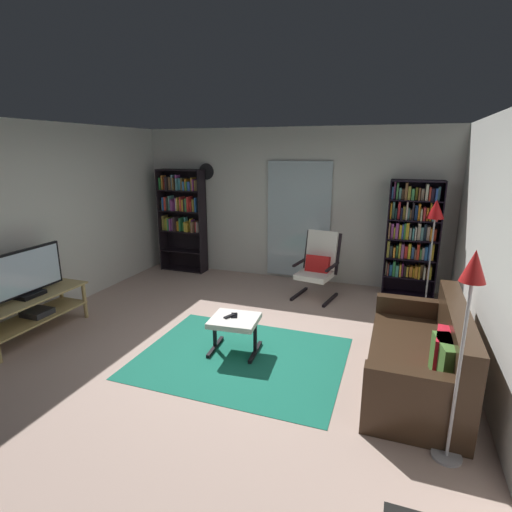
# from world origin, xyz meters

# --- Properties ---
(ground_plane) EXTENTS (7.02, 7.02, 0.00)m
(ground_plane) POSITION_xyz_m (0.00, 0.00, 0.00)
(ground_plane) COLOR tan
(wall_back) EXTENTS (5.60, 0.06, 2.60)m
(wall_back) POSITION_xyz_m (0.00, 2.90, 1.30)
(wall_back) COLOR silver
(wall_back) RESTS_ON ground
(wall_left) EXTENTS (0.06, 6.00, 2.60)m
(wall_left) POSITION_xyz_m (-2.70, 0.00, 1.30)
(wall_left) COLOR silver
(wall_left) RESTS_ON ground
(wall_right) EXTENTS (0.06, 6.00, 2.60)m
(wall_right) POSITION_xyz_m (2.70, 0.00, 1.30)
(wall_right) COLOR silver
(wall_right) RESTS_ON ground
(glass_door_panel) EXTENTS (1.10, 0.01, 2.00)m
(glass_door_panel) POSITION_xyz_m (0.19, 2.83, 1.05)
(glass_door_panel) COLOR silver
(area_rug) EXTENTS (2.22, 1.74, 0.01)m
(area_rug) POSITION_xyz_m (0.30, -0.10, 0.00)
(area_rug) COLOR #196C56
(area_rug) RESTS_ON ground
(tv_stand) EXTENTS (0.50, 1.39, 0.51)m
(tv_stand) POSITION_xyz_m (-2.32, -0.44, 0.34)
(tv_stand) COLOR tan
(tv_stand) RESTS_ON ground
(television) EXTENTS (0.20, 0.98, 0.59)m
(television) POSITION_xyz_m (-2.31, -0.44, 0.79)
(television) COLOR black
(television) RESTS_ON tv_stand
(bookshelf_near_tv) EXTENTS (0.86, 0.30, 1.89)m
(bookshelf_near_tv) POSITION_xyz_m (-1.98, 2.67, 1.10)
(bookshelf_near_tv) COLOR black
(bookshelf_near_tv) RESTS_ON ground
(bookshelf_near_sofa) EXTENTS (0.77, 0.30, 1.80)m
(bookshelf_near_sofa) POSITION_xyz_m (2.02, 2.66, 0.96)
(bookshelf_near_sofa) COLOR black
(bookshelf_near_sofa) RESTS_ON ground
(leather_sofa) EXTENTS (0.83, 1.79, 0.83)m
(leather_sofa) POSITION_xyz_m (2.13, -0.04, 0.30)
(leather_sofa) COLOR #372518
(leather_sofa) RESTS_ON ground
(lounge_armchair) EXTENTS (0.67, 0.74, 1.02)m
(lounge_armchair) POSITION_xyz_m (0.70, 2.10, 0.53)
(lounge_armchair) COLOR black
(lounge_armchair) RESTS_ON ground
(ottoman) EXTENTS (0.56, 0.52, 0.41)m
(ottoman) POSITION_xyz_m (0.18, 0.01, 0.34)
(ottoman) COLOR white
(ottoman) RESTS_ON ground
(tv_remote) EXTENTS (0.10, 0.15, 0.02)m
(tv_remote) POSITION_xyz_m (0.11, 0.02, 0.42)
(tv_remote) COLOR black
(tv_remote) RESTS_ON ottoman
(cell_phone) EXTENTS (0.11, 0.16, 0.01)m
(cell_phone) POSITION_xyz_m (0.15, 0.06, 0.41)
(cell_phone) COLOR black
(cell_phone) RESTS_ON ottoman
(floor_lamp_by_sofa) EXTENTS (0.22, 0.22, 1.61)m
(floor_lamp_by_sofa) POSITION_xyz_m (2.30, -0.96, 1.24)
(floor_lamp_by_sofa) COLOR #A5A5AD
(floor_lamp_by_sofa) RESTS_ON ground
(floor_lamp_by_shelf) EXTENTS (0.24, 0.24, 1.57)m
(floor_lamp_by_shelf) POSITION_xyz_m (2.28, 2.18, 1.32)
(floor_lamp_by_shelf) COLOR #A5A5AD
(floor_lamp_by_shelf) RESTS_ON ground
(wall_clock) EXTENTS (0.29, 0.03, 0.29)m
(wall_clock) POSITION_xyz_m (-1.53, 2.82, 1.85)
(wall_clock) COLOR silver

